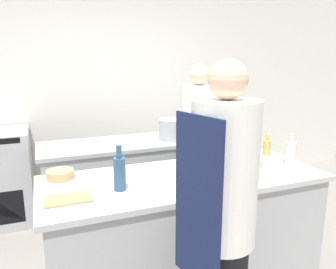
% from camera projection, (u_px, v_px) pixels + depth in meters
% --- Properties ---
extents(wall_back, '(8.00, 0.06, 2.80)m').
position_uv_depth(wall_back, '(119.00, 90.00, 4.32)').
color(wall_back, silver).
rests_on(wall_back, ground_plane).
extents(prep_counter, '(2.15, 0.85, 0.92)m').
position_uv_depth(prep_counter, '(184.00, 230.00, 2.60)').
color(prep_counter, '#A8AAAF').
rests_on(prep_counter, ground_plane).
extents(pass_counter, '(1.85, 0.69, 0.92)m').
position_uv_depth(pass_counter, '(128.00, 182.00, 3.64)').
color(pass_counter, '#A8AAAF').
rests_on(pass_counter, ground_plane).
extents(chef_at_prep_near, '(0.40, 0.38, 1.79)m').
position_uv_depth(chef_at_prep_near, '(221.00, 228.00, 1.76)').
color(chef_at_prep_near, black).
rests_on(chef_at_prep_near, ground_plane).
extents(chef_at_stove, '(0.39, 0.37, 1.75)m').
position_uv_depth(chef_at_stove, '(198.00, 152.00, 3.31)').
color(chef_at_stove, black).
rests_on(chef_at_stove, ground_plane).
extents(bottle_olive_oil, '(0.08, 0.08, 0.31)m').
position_uv_depth(bottle_olive_oil, '(120.00, 173.00, 2.20)').
color(bottle_olive_oil, '#2D5175').
rests_on(bottle_olive_oil, prep_counter).
extents(bottle_vinegar, '(0.07, 0.07, 0.19)m').
position_uv_depth(bottle_vinegar, '(267.00, 147.00, 3.04)').
color(bottle_vinegar, '#B2A84C').
rests_on(bottle_vinegar, prep_counter).
extents(bottle_wine, '(0.09, 0.09, 0.26)m').
position_uv_depth(bottle_wine, '(291.00, 152.00, 2.76)').
color(bottle_wine, silver).
rests_on(bottle_wine, prep_counter).
extents(bowl_mixing_large, '(0.21, 0.21, 0.06)m').
position_uv_depth(bowl_mixing_large, '(250.00, 163.00, 2.72)').
color(bowl_mixing_large, '#B7BABC').
rests_on(bowl_mixing_large, prep_counter).
extents(bowl_prep_small, '(0.20, 0.20, 0.07)m').
position_uv_depth(bowl_prep_small, '(60.00, 175.00, 2.43)').
color(bowl_prep_small, tan).
rests_on(bowl_prep_small, prep_counter).
extents(cup, '(0.08, 0.08, 0.08)m').
position_uv_depth(cup, '(206.00, 165.00, 2.64)').
color(cup, '#33477F').
rests_on(cup, prep_counter).
extents(cutting_board, '(0.29, 0.18, 0.01)m').
position_uv_depth(cutting_board, '(68.00, 199.00, 2.07)').
color(cutting_board, tan).
rests_on(cutting_board, prep_counter).
extents(stockpot, '(0.29, 0.29, 0.23)m').
position_uv_depth(stockpot, '(172.00, 129.00, 3.61)').
color(stockpot, '#A8AAAF').
rests_on(stockpot, pass_counter).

